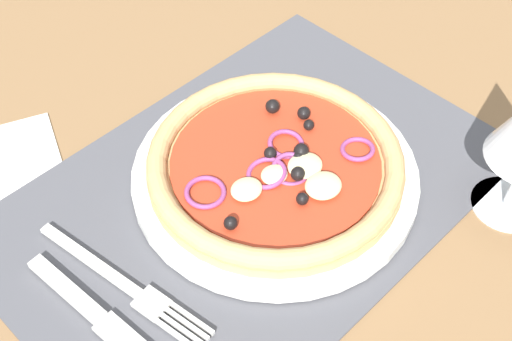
{
  "coord_description": "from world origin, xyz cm",
  "views": [
    {
      "loc": [
        28.37,
        29.05,
        49.06
      ],
      "look_at": [
        -0.77,
        0.0,
        2.63
      ],
      "focal_mm": 49.44,
      "sensor_mm": 36.0,
      "label": 1
    }
  ],
  "objects_px": {
    "fork": "(130,288)",
    "knife": "(118,334)",
    "pizza": "(276,163)",
    "plate": "(275,176)"
  },
  "relations": [
    {
      "from": "knife",
      "to": "plate",
      "type": "bearing_deg",
      "value": 92.84
    },
    {
      "from": "pizza",
      "to": "fork",
      "type": "relative_size",
      "value": 1.27
    },
    {
      "from": "pizza",
      "to": "knife",
      "type": "relative_size",
      "value": 1.14
    },
    {
      "from": "plate",
      "to": "knife",
      "type": "bearing_deg",
      "value": 6.91
    },
    {
      "from": "plate",
      "to": "pizza",
      "type": "relative_size",
      "value": 1.13
    },
    {
      "from": "fork",
      "to": "knife",
      "type": "xyz_separation_m",
      "value": [
        0.03,
        0.03,
        0.0
      ]
    },
    {
      "from": "fork",
      "to": "knife",
      "type": "relative_size",
      "value": 0.9
    },
    {
      "from": "fork",
      "to": "knife",
      "type": "bearing_deg",
      "value": -59.42
    },
    {
      "from": "plate",
      "to": "pizza",
      "type": "xyz_separation_m",
      "value": [
        0.0,
        0.0,
        0.02
      ]
    },
    {
      "from": "knife",
      "to": "pizza",
      "type": "bearing_deg",
      "value": 92.67
    }
  ]
}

